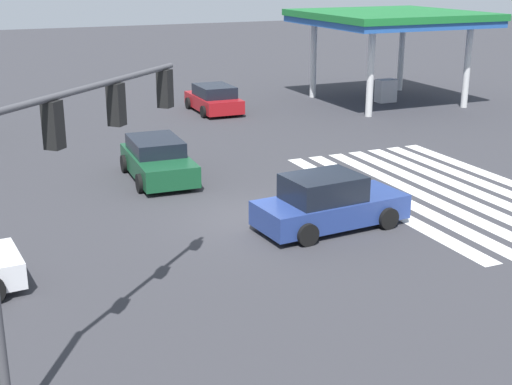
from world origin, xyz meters
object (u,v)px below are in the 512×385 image
(car_0, at_px, (328,203))
(car_1, at_px, (214,99))
(traffic_signal_mast, at_px, (70,160))
(car_3, at_px, (158,160))

(car_0, height_order, car_1, car_0)
(traffic_signal_mast, distance_m, car_1, 25.74)
(car_3, bearing_deg, traffic_signal_mast, -20.00)
(traffic_signal_mast, bearing_deg, car_0, -13.95)
(traffic_signal_mast, bearing_deg, car_3, 22.52)
(car_1, bearing_deg, traffic_signal_mast, 154.74)
(car_3, bearing_deg, car_0, 27.00)
(car_1, bearing_deg, car_3, 150.92)
(traffic_signal_mast, height_order, car_3, traffic_signal_mast)
(traffic_signal_mast, bearing_deg, car_1, 18.82)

